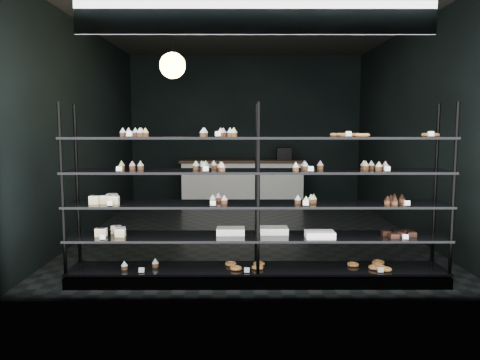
% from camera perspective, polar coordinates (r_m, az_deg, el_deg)
% --- Properties ---
extents(room, '(5.01, 6.01, 3.20)m').
position_cam_1_polar(room, '(7.33, 1.04, 5.99)').
color(room, black).
rests_on(room, ground).
extents(display_shelf, '(4.00, 0.50, 1.91)m').
position_cam_1_polar(display_shelf, '(4.98, 1.79, -5.47)').
color(display_shelf, black).
rests_on(display_shelf, room).
extents(signage, '(3.30, 0.05, 0.50)m').
position_cam_1_polar(signage, '(4.53, 1.89, 20.38)').
color(signage, '#0B1439').
rests_on(signage, room).
extents(pendant_lamp, '(0.33, 0.33, 0.90)m').
position_cam_1_polar(pendant_lamp, '(6.26, -8.23, 13.66)').
color(pendant_lamp, black).
rests_on(pendant_lamp, room).
extents(service_counter, '(2.61, 0.65, 1.23)m').
position_cam_1_polar(service_counter, '(9.89, 0.37, -0.26)').
color(service_counter, silver).
rests_on(service_counter, room).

